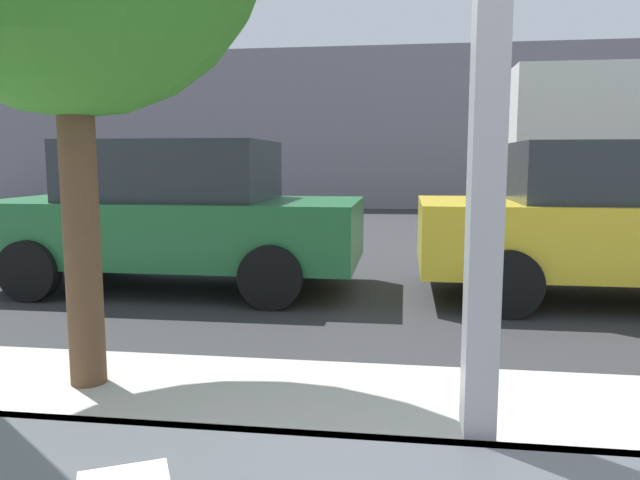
% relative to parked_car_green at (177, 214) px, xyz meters
% --- Properties ---
extents(ground_plane, '(60.00, 60.00, 0.00)m').
position_rel_parked_car_green_xyz_m(ground_plane, '(2.69, 2.32, -0.85)').
color(ground_plane, '#2D2D30').
extents(building_facade_far, '(28.00, 1.20, 4.83)m').
position_rel_parked_car_green_xyz_m(building_facade_far, '(2.69, 12.46, 1.56)').
color(building_facade_far, gray).
rests_on(building_facade_far, ground).
extents(parked_car_green, '(4.12, 1.94, 1.67)m').
position_rel_parked_car_green_xyz_m(parked_car_green, '(0.00, 0.00, 0.00)').
color(parked_car_green, '#236B38').
rests_on(parked_car_green, ground).
extents(parked_car_yellow, '(4.18, 1.96, 1.64)m').
position_rel_parked_car_green_xyz_m(parked_car_yellow, '(4.80, 0.00, -0.01)').
color(parked_car_yellow, gold).
rests_on(parked_car_yellow, ground).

